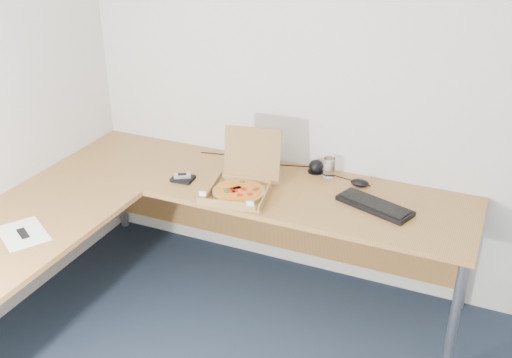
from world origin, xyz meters
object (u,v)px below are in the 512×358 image
at_px(keyboard, 375,206).
at_px(pizza_box, 240,188).
at_px(desk, 170,209).
at_px(wallet, 183,179).
at_px(drinking_glass, 329,167).

bearing_deg(keyboard, pizza_box, -148.44).
bearing_deg(desk, wallet, 106.28).
distance_m(keyboard, wallet, 1.11).
bearing_deg(wallet, desk, -78.04).
height_order(desk, wallet, wallet).
bearing_deg(drinking_glass, desk, -135.12).
bearing_deg(wallet, keyboard, 2.04).
height_order(keyboard, wallet, keyboard).
bearing_deg(wallet, pizza_box, -8.08).
relative_size(keyboard, wallet, 3.39).
distance_m(desk, wallet, 0.30).
height_order(drinking_glass, wallet, drinking_glass).
bearing_deg(pizza_box, wallet, 165.26).
relative_size(drinking_glass, wallet, 0.96).
relative_size(pizza_box, wallet, 3.10).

